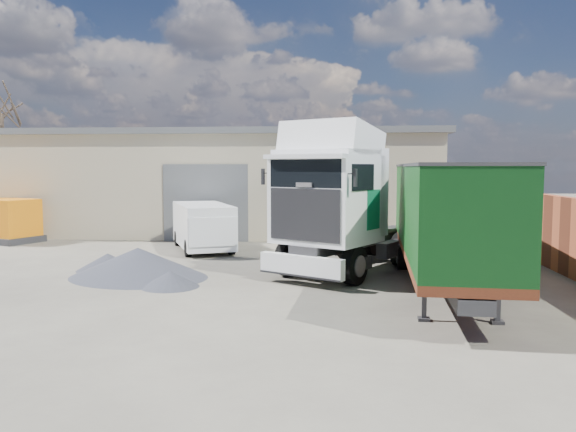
# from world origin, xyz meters

# --- Properties ---
(ground) EXTENTS (120.00, 120.00, 0.00)m
(ground) POSITION_xyz_m (0.00, 0.00, 0.00)
(ground) COLOR #272620
(ground) RESTS_ON ground
(warehouse) EXTENTS (30.60, 12.60, 5.42)m
(warehouse) POSITION_xyz_m (-6.00, 16.00, 2.66)
(warehouse) COLOR #B7A68D
(warehouse) RESTS_ON ground
(brick_boundary_wall) EXTENTS (0.35, 26.00, 2.50)m
(brick_boundary_wall) POSITION_xyz_m (11.50, 6.00, 1.25)
(brick_boundary_wall) COLOR brown
(brick_boundary_wall) RESTS_ON ground
(bare_tree) EXTENTS (4.00, 4.00, 9.60)m
(bare_tree) POSITION_xyz_m (-18.00, 20.00, 7.92)
(bare_tree) COLOR #382B21
(bare_tree) RESTS_ON ground
(tractor_unit) EXTENTS (6.01, 7.54, 4.89)m
(tractor_unit) POSITION_xyz_m (4.24, 2.43, 2.05)
(tractor_unit) COLOR black
(tractor_unit) RESTS_ON ground
(box_trailer) EXTENTS (3.01, 10.84, 3.56)m
(box_trailer) POSITION_xyz_m (7.06, 0.36, 2.17)
(box_trailer) COLOR #2D2D30
(box_trailer) RESTS_ON ground
(panel_van) EXTENTS (3.58, 5.08, 1.92)m
(panel_van) POSITION_xyz_m (-1.42, 7.09, 0.99)
(panel_van) COLOR black
(panel_van) RESTS_ON ground
(orange_skip) EXTENTS (3.72, 3.07, 2.00)m
(orange_skip) POSITION_xyz_m (-11.27, 9.00, 0.87)
(orange_skip) COLOR #2D2D30
(orange_skip) RESTS_ON ground
(gravel_heap) EXTENTS (5.48, 5.48, 0.94)m
(gravel_heap) POSITION_xyz_m (-2.24, 1.34, 0.44)
(gravel_heap) COLOR #20222A
(gravel_heap) RESTS_ON ground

